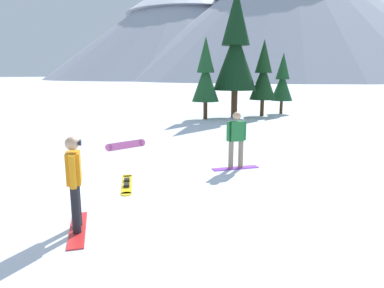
{
  "coord_description": "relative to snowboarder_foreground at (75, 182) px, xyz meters",
  "views": [
    {
      "loc": [
        6.58,
        -6.1,
        2.8
      ],
      "look_at": [
        3.12,
        2.12,
        1.0
      ],
      "focal_mm": 32.18,
      "sensor_mm": 36.0,
      "label": 1
    }
  ],
  "objects": [
    {
      "name": "ground_plane",
      "position": [
        -2.36,
        1.49,
        -0.92
      ],
      "size": [
        800.0,
        800.0,
        0.0
      ],
      "primitive_type": "plane",
      "color": "silver"
    },
    {
      "name": "snowboarder_foreground",
      "position": [
        0.0,
        0.0,
        0.0
      ],
      "size": [
        1.17,
        1.4,
        1.74
      ],
      "color": "red",
      "rests_on": "ground_plane"
    },
    {
      "name": "snowboarder_midground",
      "position": [
        1.52,
        5.22,
        -0.0
      ],
      "size": [
        1.3,
        1.14,
        1.73
      ],
      "color": "#993FD8",
      "rests_on": "ground_plane"
    },
    {
      "name": "loose_snowboard_far_spare",
      "position": [
        -0.65,
        2.6,
        -0.9
      ],
      "size": [
        1.17,
        1.64,
        0.09
      ],
      "color": "yellow",
      "rests_on": "ground_plane"
    },
    {
      "name": "loose_snowboard_near_left",
      "position": [
        -3.21,
        6.42,
        -0.78
      ],
      "size": [
        0.87,
        1.65,
        0.27
      ],
      "color": "pink",
      "rests_on": "ground_plane"
    },
    {
      "name": "pine_tree_young",
      "position": [
        0.47,
        21.07,
        1.45
      ],
      "size": [
        1.55,
        1.55,
        4.36
      ],
      "color": "#472D19",
      "rests_on": "ground_plane"
    },
    {
      "name": "pine_tree_slender",
      "position": [
        -3.54,
        16.01,
        1.88
      ],
      "size": [
        1.72,
        1.72,
        5.15
      ],
      "color": "#472D19",
      "rests_on": "ground_plane"
    },
    {
      "name": "pine_tree_short",
      "position": [
        -2.11,
        17.66,
        3.55
      ],
      "size": [
        2.82,
        2.82,
        8.21
      ],
      "color": "#472D19",
      "rests_on": "ground_plane"
    },
    {
      "name": "pine_tree_broad",
      "position": [
        -0.54,
        19.14,
        1.88
      ],
      "size": [
        1.79,
        1.79,
        5.14
      ],
      "color": "#472D19",
      "rests_on": "ground_plane"
    },
    {
      "name": "peak_west_ridge",
      "position": [
        -88.41,
        209.75,
        33.98
      ],
      "size": [
        181.11,
        181.11,
        66.79
      ],
      "color": "#9EA3B2",
      "rests_on": "ground_plane"
    },
    {
      "name": "peak_north_spur",
      "position": [
        -22.74,
        194.76,
        36.24
      ],
      "size": [
        182.68,
        182.68,
        71.12
      ],
      "color": "#9EA3B2",
      "rests_on": "ground_plane"
    }
  ]
}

